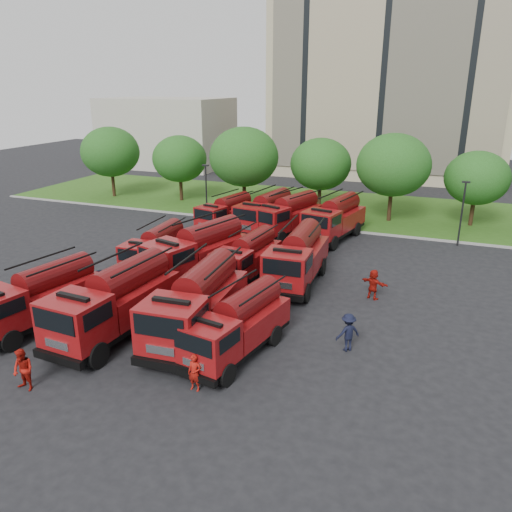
% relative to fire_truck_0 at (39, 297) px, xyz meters
% --- Properties ---
extents(ground, '(140.00, 140.00, 0.00)m').
position_rel_fire_truck_0_xyz_m(ground, '(8.41, 5.35, -1.61)').
color(ground, black).
rests_on(ground, ground).
extents(lawn, '(70.00, 16.00, 0.12)m').
position_rel_fire_truck_0_xyz_m(lawn, '(8.41, 31.35, -1.55)').
color(lawn, '#274D14').
rests_on(lawn, ground).
extents(curb, '(70.00, 0.30, 0.14)m').
position_rel_fire_truck_0_xyz_m(curb, '(8.41, 23.25, -1.54)').
color(curb, gray).
rests_on(curb, ground).
extents(apartment_building, '(30.00, 14.18, 25.00)m').
position_rel_fire_truck_0_xyz_m(apartment_building, '(10.41, 53.29, 10.89)').
color(apartment_building, tan).
rests_on(apartment_building, ground).
extents(side_building, '(18.00, 12.00, 10.00)m').
position_rel_fire_truck_0_xyz_m(side_building, '(-21.59, 49.35, 3.39)').
color(side_building, '#ACA799').
rests_on(side_building, ground).
extents(tree_0, '(6.30, 6.30, 7.70)m').
position_rel_fire_truck_0_xyz_m(tree_0, '(-15.59, 27.35, 3.41)').
color(tree_0, '#382314').
rests_on(tree_0, ground).
extents(tree_1, '(5.71, 5.71, 6.98)m').
position_rel_fire_truck_0_xyz_m(tree_1, '(-7.59, 28.35, 2.94)').
color(tree_1, '#382314').
rests_on(tree_1, ground).
extents(tree_2, '(6.72, 6.72, 8.22)m').
position_rel_fire_truck_0_xyz_m(tree_2, '(0.41, 26.85, 3.75)').
color(tree_2, '#382314').
rests_on(tree_2, ground).
extents(tree_3, '(5.88, 5.88, 7.19)m').
position_rel_fire_truck_0_xyz_m(tree_3, '(7.41, 29.35, 3.08)').
color(tree_3, '#382314').
rests_on(tree_3, ground).
extents(tree_4, '(6.55, 6.55, 8.01)m').
position_rel_fire_truck_0_xyz_m(tree_4, '(14.41, 27.85, 3.61)').
color(tree_4, '#382314').
rests_on(tree_4, ground).
extents(tree_5, '(5.46, 5.46, 6.68)m').
position_rel_fire_truck_0_xyz_m(tree_5, '(21.41, 28.85, 2.74)').
color(tree_5, '#382314').
rests_on(tree_5, ground).
extents(lamp_post_0, '(0.60, 0.25, 5.11)m').
position_rel_fire_truck_0_xyz_m(lamp_post_0, '(-1.59, 22.55, 1.29)').
color(lamp_post_0, black).
rests_on(lamp_post_0, ground).
extents(lamp_post_1, '(0.60, 0.25, 5.11)m').
position_rel_fire_truck_0_xyz_m(lamp_post_1, '(20.41, 22.55, 1.29)').
color(lamp_post_1, black).
rests_on(lamp_post_1, ground).
extents(fire_truck_0, '(3.62, 7.33, 3.19)m').
position_rel_fire_truck_0_xyz_m(fire_truck_0, '(0.00, 0.00, 0.00)').
color(fire_truck_0, black).
rests_on(fire_truck_0, ground).
extents(fire_truck_1, '(3.34, 8.10, 3.61)m').
position_rel_fire_truck_0_xyz_m(fire_truck_1, '(4.37, 0.57, 0.21)').
color(fire_truck_1, black).
rests_on(fire_truck_1, ground).
extents(fire_truck_2, '(3.33, 8.11, 3.62)m').
position_rel_fire_truck_0_xyz_m(fire_truck_2, '(8.33, 1.78, 0.21)').
color(fire_truck_2, black).
rests_on(fire_truck_2, ground).
extents(fire_truck_3, '(3.42, 6.93, 3.02)m').
position_rel_fire_truck_0_xyz_m(fire_truck_3, '(10.82, 0.97, -0.09)').
color(fire_truck_3, black).
rests_on(fire_truck_3, ground).
extents(fire_truck_4, '(2.63, 6.51, 2.91)m').
position_rel_fire_truck_0_xyz_m(fire_truck_4, '(1.18, 9.45, -0.14)').
color(fire_truck_4, black).
rests_on(fire_truck_4, ground).
extents(fire_truck_5, '(4.71, 8.31, 3.59)m').
position_rel_fire_truck_0_xyz_m(fire_truck_5, '(4.61, 9.01, 0.20)').
color(fire_truck_5, black).
rests_on(fire_truck_5, ground).
extents(fire_truck_6, '(2.78, 6.60, 2.93)m').
position_rel_fire_truck_0_xyz_m(fire_truck_6, '(7.61, 10.08, -0.13)').
color(fire_truck_6, black).
rests_on(fire_truck_6, ground).
extents(fire_truck_7, '(3.07, 7.69, 3.44)m').
position_rel_fire_truck_0_xyz_m(fire_truck_7, '(10.86, 10.50, 0.13)').
color(fire_truck_7, black).
rests_on(fire_truck_7, ground).
extents(fire_truck_8, '(3.50, 6.69, 2.90)m').
position_rel_fire_truck_0_xyz_m(fire_truck_8, '(1.52, 20.17, -0.15)').
color(fire_truck_8, black).
rests_on(fire_truck_8, ground).
extents(fire_truck_9, '(3.58, 7.56, 3.30)m').
position_rel_fire_truck_0_xyz_m(fire_truck_9, '(4.96, 20.81, 0.06)').
color(fire_truck_9, black).
rests_on(fire_truck_9, ground).
extents(fire_truck_10, '(4.63, 7.73, 3.33)m').
position_rel_fire_truck_0_xyz_m(fire_truck_10, '(7.04, 20.51, 0.07)').
color(fire_truck_10, black).
rests_on(fire_truck_10, ground).
extents(fire_truck_11, '(4.01, 7.80, 3.39)m').
position_rel_fire_truck_0_xyz_m(fire_truck_11, '(10.89, 20.72, 0.10)').
color(fire_truck_11, black).
rests_on(fire_truck_11, ground).
extents(firefighter_0, '(0.61, 0.45, 1.64)m').
position_rel_fire_truck_0_xyz_m(firefighter_0, '(10.35, -2.36, -1.61)').
color(firefighter_0, '#98120B').
rests_on(firefighter_0, ground).
extents(firefighter_1, '(0.95, 0.59, 1.87)m').
position_rel_fire_truck_0_xyz_m(firefighter_1, '(3.74, -4.92, -1.61)').
color(firefighter_1, '#98120B').
rests_on(firefighter_1, ground).
extents(firefighter_2, '(0.64, 1.09, 1.84)m').
position_rel_fire_truck_0_xyz_m(firefighter_2, '(11.11, 1.59, -1.61)').
color(firefighter_2, '#98120B').
rests_on(firefighter_2, ground).
extents(firefighter_3, '(1.34, 1.29, 1.90)m').
position_rel_fire_truck_0_xyz_m(firefighter_3, '(15.60, 3.21, -1.61)').
color(firefighter_3, black).
rests_on(firefighter_3, ground).
extents(firefighter_4, '(0.96, 0.95, 1.67)m').
position_rel_fire_truck_0_xyz_m(firefighter_4, '(0.51, 4.20, -1.61)').
color(firefighter_4, black).
rests_on(firefighter_4, ground).
extents(firefighter_5, '(1.85, 1.30, 1.83)m').
position_rel_fire_truck_0_xyz_m(firefighter_5, '(15.77, 9.77, -1.61)').
color(firefighter_5, '#98120B').
rests_on(firefighter_5, ground).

